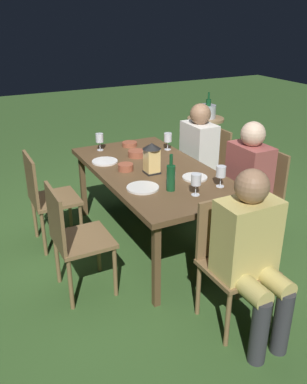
{
  "coord_description": "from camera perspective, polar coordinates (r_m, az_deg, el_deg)",
  "views": [
    {
      "loc": [
        -2.98,
        1.52,
        1.99
      ],
      "look_at": [
        0.0,
        0.0,
        0.5
      ],
      "focal_mm": 38.43,
      "sensor_mm": 36.0,
      "label": 1
    }
  ],
  "objects": [
    {
      "name": "ground_plane",
      "position": [
        3.89,
        -0.0,
        -6.8
      ],
      "size": [
        16.0,
        16.0,
        0.0
      ],
      "primitive_type": "plane",
      "color": "#385B28"
    },
    {
      "name": "dining_table",
      "position": [
        3.6,
        -0.0,
        2.38
      ],
      "size": [
        1.78,
        0.93,
        0.72
      ],
      "color": "brown",
      "rests_on": "ground"
    },
    {
      "name": "chair_side_right_b",
      "position": [
        3.76,
        -14.6,
        -0.47
      ],
      "size": [
        0.42,
        0.4,
        0.87
      ],
      "color": "brown",
      "rests_on": "ground"
    },
    {
      "name": "chair_side_left_b",
      "position": [
        4.4,
        7.63,
        3.74
      ],
      "size": [
        0.42,
        0.4,
        0.87
      ],
      "color": "brown",
      "rests_on": "ground"
    },
    {
      "name": "person_in_cream",
      "position": [
        4.24,
        5.55,
        5.27
      ],
      "size": [
        0.38,
        0.47,
        1.15
      ],
      "color": "white",
      "rests_on": "ground"
    },
    {
      "name": "chair_side_left_a",
      "position": [
        3.82,
        14.37,
        -0.04
      ],
      "size": [
        0.42,
        0.4,
        0.87
      ],
      "color": "brown",
      "rests_on": "ground"
    },
    {
      "name": "person_in_rust",
      "position": [
        3.64,
        12.27,
        1.57
      ],
      "size": [
        0.38,
        0.47,
        1.15
      ],
      "color": "#9E4C47",
      "rests_on": "ground"
    },
    {
      "name": "chair_head_near",
      "position": [
        2.82,
        10.7,
        -8.74
      ],
      "size": [
        0.4,
        0.42,
        0.87
      ],
      "color": "brown",
      "rests_on": "ground"
    },
    {
      "name": "person_in_mustard",
      "position": [
        2.62,
        13.54,
        -7.93
      ],
      "size": [
        0.48,
        0.38,
        1.15
      ],
      "color": "tan",
      "rests_on": "ground"
    },
    {
      "name": "chair_side_right_a",
      "position": [
        3.06,
        -11.05,
        -6.02
      ],
      "size": [
        0.42,
        0.4,
        0.87
      ],
      "color": "brown",
      "rests_on": "ground"
    },
    {
      "name": "lantern_centerpiece",
      "position": [
        3.45,
        -0.25,
        4.95
      ],
      "size": [
        0.15,
        0.15,
        0.27
      ],
      "color": "black",
      "rests_on": "dining_table"
    },
    {
      "name": "green_bottle_on_table",
      "position": [
        3.12,
        2.42,
        2.09
      ],
      "size": [
        0.07,
        0.07,
        0.29
      ],
      "color": "#144723",
      "rests_on": "dining_table"
    },
    {
      "name": "wine_glass_a",
      "position": [
        4.08,
        -7.5,
        7.34
      ],
      "size": [
        0.08,
        0.08,
        0.17
      ],
      "color": "silver",
      "rests_on": "dining_table"
    },
    {
      "name": "wine_glass_b",
      "position": [
        4.06,
        2.0,
        7.47
      ],
      "size": [
        0.08,
        0.08,
        0.17
      ],
      "color": "silver",
      "rests_on": "dining_table"
    },
    {
      "name": "wine_glass_c",
      "position": [
        3.22,
        9.35,
        2.68
      ],
      "size": [
        0.08,
        0.08,
        0.17
      ],
      "color": "silver",
      "rests_on": "dining_table"
    },
    {
      "name": "wine_glass_d",
      "position": [
        3.05,
        5.93,
        1.6
      ],
      "size": [
        0.08,
        0.08,
        0.17
      ],
      "color": "silver",
      "rests_on": "dining_table"
    },
    {
      "name": "plate_a",
      "position": [
        3.77,
        -6.78,
        4.24
      ],
      "size": [
        0.23,
        0.23,
        0.01
      ],
      "primitive_type": "cylinder",
      "color": "white",
      "rests_on": "dining_table"
    },
    {
      "name": "plate_b",
      "position": [
        3.4,
        5.75,
        2.03
      ],
      "size": [
        0.21,
        0.21,
        0.01
      ],
      "primitive_type": "cylinder",
      "color": "white",
      "rests_on": "dining_table"
    },
    {
      "name": "plate_c",
      "position": [
        3.19,
        -1.5,
        0.6
      ],
      "size": [
        0.25,
        0.25,
        0.01
      ],
      "primitive_type": "cylinder",
      "color": "silver",
      "rests_on": "dining_table"
    },
    {
      "name": "bowl_olives",
      "position": [
        4.2,
        -3.33,
        6.67
      ],
      "size": [
        0.15,
        0.15,
        0.04
      ],
      "color": "#9E5138",
      "rests_on": "dining_table"
    },
    {
      "name": "bowl_bread",
      "position": [
        3.9,
        -2.36,
        5.39
      ],
      "size": [
        0.16,
        0.16,
        0.06
      ],
      "color": "#9E5138",
      "rests_on": "dining_table"
    },
    {
      "name": "bowl_salad",
      "position": [
        3.56,
        -3.88,
        3.5
      ],
      "size": [
        0.13,
        0.13,
        0.06
      ],
      "color": "#9E5138",
      "rests_on": "dining_table"
    },
    {
      "name": "side_table",
      "position": [
        5.65,
        7.13,
        7.89
      ],
      "size": [
        0.49,
        0.49,
        0.67
      ],
      "color": "#9E7A51",
      "rests_on": "ground"
    },
    {
      "name": "ice_bucket",
      "position": [
        5.56,
        7.32,
        11.13
      ],
      "size": [
        0.26,
        0.26,
        0.34
      ],
      "color": "#B2B7BF",
      "rests_on": "side_table"
    }
  ]
}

